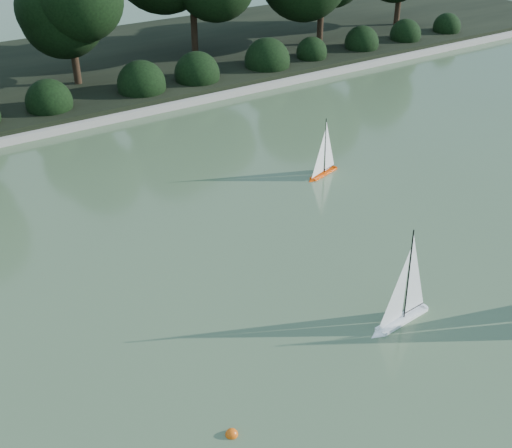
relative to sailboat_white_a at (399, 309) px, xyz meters
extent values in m
plane|color=#3A5432|center=(-1.33, 0.59, -0.25)|extent=(80.00, 80.00, 0.00)
cube|color=gray|center=(-1.33, 9.59, -0.16)|extent=(40.00, 0.35, 0.18)
cube|color=black|center=(-1.33, 13.59, -0.10)|extent=(40.00, 8.00, 0.30)
cylinder|color=black|center=(-0.33, 11.99, 0.38)|extent=(0.20, 0.20, 1.26)
sphere|color=black|center=(-0.33, 11.99, 1.96)|extent=(2.10, 2.10, 2.10)
cylinder|color=black|center=(3.67, 12.69, 0.62)|extent=(0.20, 0.20, 1.73)
cylinder|color=black|center=(7.67, 11.59, 0.49)|extent=(0.20, 0.20, 1.48)
cylinder|color=black|center=(11.67, 12.19, 0.46)|extent=(0.20, 0.20, 1.40)
sphere|color=black|center=(-1.33, 10.49, 0.20)|extent=(1.10, 1.10, 1.10)
sphere|color=black|center=(0.67, 10.49, 0.20)|extent=(1.10, 1.10, 1.10)
sphere|color=black|center=(2.67, 10.49, 0.20)|extent=(1.10, 1.10, 1.10)
sphere|color=black|center=(4.67, 10.49, 0.20)|extent=(1.10, 1.10, 1.10)
sphere|color=black|center=(6.67, 10.49, 0.20)|extent=(1.10, 1.10, 1.10)
sphere|color=black|center=(8.67, 10.49, 0.20)|extent=(1.10, 1.10, 1.10)
sphere|color=black|center=(10.67, 10.49, 0.20)|extent=(1.10, 1.10, 1.10)
sphere|color=black|center=(12.67, 10.49, 0.20)|extent=(1.10, 1.10, 1.10)
cube|color=white|center=(0.09, 0.01, -0.20)|extent=(0.93, 0.26, 0.09)
cone|color=white|center=(-0.45, -0.04, -0.20)|extent=(0.20, 0.20, 0.18)
cylinder|color=white|center=(0.54, 0.05, -0.20)|extent=(0.12, 0.12, 0.09)
cylinder|color=black|center=(0.13, 0.01, 0.56)|extent=(0.02, 0.02, 1.43)
cylinder|color=black|center=(0.33, 0.03, -0.10)|extent=(0.42, 0.05, 0.01)
cube|color=#F63E00|center=(2.13, 4.36, -0.21)|extent=(0.76, 0.35, 0.07)
cone|color=#F63E00|center=(1.71, 4.25, -0.21)|extent=(0.18, 0.18, 0.15)
cylinder|color=#F63E00|center=(2.49, 4.47, -0.21)|extent=(0.11, 0.11, 0.07)
cylinder|color=black|center=(2.16, 4.37, 0.41)|extent=(0.02, 0.02, 1.16)
cylinder|color=black|center=(2.32, 4.42, -0.13)|extent=(0.34, 0.10, 0.01)
sphere|color=#DB520B|center=(-3.02, -0.42, -0.25)|extent=(0.15, 0.15, 0.15)
camera|label=1|loc=(-5.60, -4.86, 5.57)|focal=45.00mm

